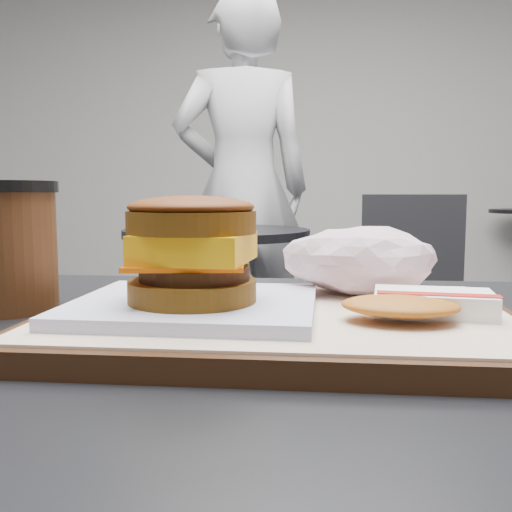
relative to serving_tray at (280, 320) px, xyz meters
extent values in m
cube|color=silver|center=(0.01, 5.00, 0.72)|extent=(8.00, 0.10, 3.00)
cube|color=black|center=(0.01, 0.00, -0.03)|extent=(0.80, 0.60, 0.04)
cube|color=black|center=(0.00, 0.00, 0.00)|extent=(0.38, 0.28, 0.02)
cube|color=beige|center=(0.00, 0.00, 0.01)|extent=(0.36, 0.26, 0.00)
cube|color=white|center=(-0.07, -0.02, 0.02)|extent=(0.19, 0.17, 0.01)
cylinder|color=brown|center=(-0.07, -0.03, 0.03)|extent=(0.10, 0.10, 0.02)
cylinder|color=black|center=(-0.06, -0.03, 0.04)|extent=(0.09, 0.09, 0.01)
cube|color=#E05907|center=(-0.07, -0.03, 0.05)|extent=(0.10, 0.10, 0.00)
cube|color=yellow|center=(-0.06, -0.03, 0.06)|extent=(0.09, 0.09, 0.02)
cylinder|color=brown|center=(-0.07, -0.03, 0.08)|extent=(0.10, 0.10, 0.02)
ellipsoid|color=brown|center=(-0.07, -0.03, 0.09)|extent=(0.10, 0.10, 0.02)
cube|color=white|center=(0.12, -0.01, 0.02)|extent=(0.10, 0.07, 0.02)
cube|color=#B21D17|center=(0.12, -0.02, 0.03)|extent=(0.09, 0.02, 0.00)
ellipsoid|color=orange|center=(0.09, -0.04, 0.02)|extent=(0.09, 0.07, 0.01)
cylinder|color=#40210F|center=(-0.27, 0.06, 0.05)|extent=(0.09, 0.09, 0.13)
cylinder|color=black|center=(-0.27, 0.06, 0.11)|extent=(0.09, 0.09, 0.01)
cylinder|color=black|center=(-0.34, 1.65, -0.77)|extent=(0.44, 0.44, 0.02)
cylinder|color=#A5A5AA|center=(-0.34, 1.65, -0.41)|extent=(0.07, 0.07, 0.70)
cylinder|color=black|center=(-0.34, 1.65, -0.04)|extent=(0.70, 0.70, 0.03)
cube|color=white|center=(-0.43, 1.62, -0.03)|extent=(0.13, 0.13, 0.00)
cylinder|color=#AEAEB4|center=(0.22, 1.85, -0.56)|extent=(0.06, 0.06, 0.44)
cube|color=black|center=(0.22, 1.85, -0.32)|extent=(0.42, 0.42, 0.04)
cube|color=black|center=(0.41, 1.85, -0.10)|extent=(0.40, 0.03, 0.40)
imported|color=silver|center=(-0.32, 2.26, 0.13)|extent=(0.74, 0.57, 1.82)
camera|label=1|loc=(0.03, -0.46, 0.10)|focal=40.00mm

